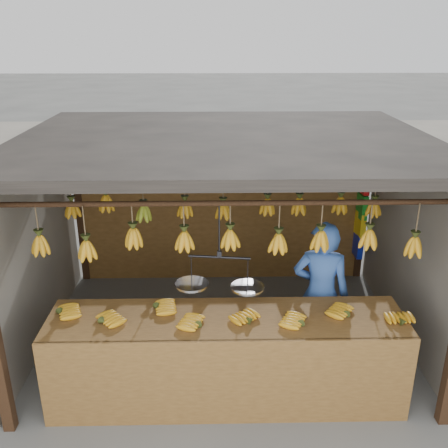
{
  "coord_description": "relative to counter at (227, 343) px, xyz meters",
  "views": [
    {
      "loc": [
        -0.12,
        -5.14,
        3.41
      ],
      "look_at": [
        0.0,
        0.3,
        1.3
      ],
      "focal_mm": 40.0,
      "sensor_mm": 36.0,
      "label": 1
    }
  ],
  "objects": [
    {
      "name": "ground",
      "position": [
        0.01,
        1.23,
        -0.71
      ],
      "size": [
        80.0,
        80.0,
        0.0
      ],
      "primitive_type": "plane",
      "color": "#5B5B57"
    },
    {
      "name": "stall",
      "position": [
        0.01,
        1.56,
        1.27
      ],
      "size": [
        4.3,
        3.3,
        2.4
      ],
      "color": "black",
      "rests_on": "ground"
    },
    {
      "name": "counter",
      "position": [
        0.0,
        0.0,
        0.0
      ],
      "size": [
        3.42,
        0.77,
        0.96
      ],
      "color": "brown",
      "rests_on": "ground"
    },
    {
      "name": "hanging_bananas",
      "position": [
        0.01,
        1.23,
        0.91
      ],
      "size": [
        3.54,
        2.25,
        0.4
      ],
      "color": "orange",
      "rests_on": "ground"
    },
    {
      "name": "balance_scale",
      "position": [
        -0.07,
        0.23,
        0.51
      ],
      "size": [
        0.83,
        0.38,
        0.83
      ],
      "color": "black",
      "rests_on": "ground"
    },
    {
      "name": "vendor",
      "position": [
        1.01,
        0.71,
        0.11
      ],
      "size": [
        0.67,
        0.52,
        1.63
      ],
      "primitive_type": "imported",
      "rotation": [
        0.0,
        0.0,
        2.9
      ],
      "color": "#3359A5",
      "rests_on": "ground"
    },
    {
      "name": "bag_bundles",
      "position": [
        1.95,
        2.58,
        0.32
      ],
      "size": [
        0.08,
        0.26,
        1.29
      ],
      "color": "red",
      "rests_on": "ground"
    }
  ]
}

